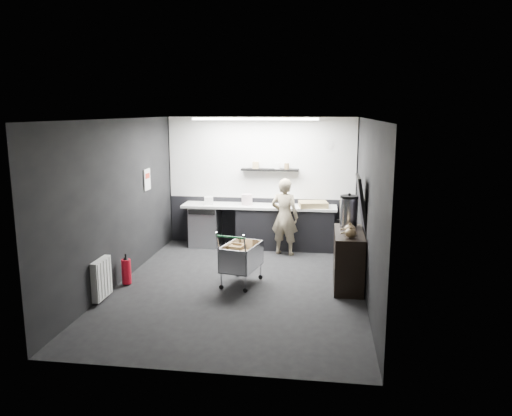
# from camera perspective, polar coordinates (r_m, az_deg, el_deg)

# --- Properties ---
(floor) EXTENTS (5.50, 5.50, 0.00)m
(floor) POSITION_cam_1_polar(r_m,az_deg,el_deg) (8.26, -1.92, -8.95)
(floor) COLOR black
(floor) RESTS_ON ground
(ceiling) EXTENTS (5.50, 5.50, 0.00)m
(ceiling) POSITION_cam_1_polar(r_m,az_deg,el_deg) (7.76, -2.05, 10.14)
(ceiling) COLOR white
(ceiling) RESTS_ON wall_back
(wall_back) EXTENTS (5.50, 0.00, 5.50)m
(wall_back) POSITION_cam_1_polar(r_m,az_deg,el_deg) (10.58, 0.59, 3.05)
(wall_back) COLOR black
(wall_back) RESTS_ON floor
(wall_front) EXTENTS (5.50, 0.00, 5.50)m
(wall_front) POSITION_cam_1_polar(r_m,az_deg,el_deg) (5.28, -7.15, -5.23)
(wall_front) COLOR black
(wall_front) RESTS_ON floor
(wall_left) EXTENTS (0.00, 5.50, 5.50)m
(wall_left) POSITION_cam_1_polar(r_m,az_deg,el_deg) (8.47, -15.43, 0.63)
(wall_left) COLOR black
(wall_left) RESTS_ON floor
(wall_right) EXTENTS (0.00, 5.50, 5.50)m
(wall_right) POSITION_cam_1_polar(r_m,az_deg,el_deg) (7.81, 12.63, -0.09)
(wall_right) COLOR black
(wall_right) RESTS_ON floor
(kitchen_wall_panel) EXTENTS (3.95, 0.02, 1.70)m
(kitchen_wall_panel) POSITION_cam_1_polar(r_m,az_deg,el_deg) (10.50, 0.58, 5.73)
(kitchen_wall_panel) COLOR silver
(kitchen_wall_panel) RESTS_ON wall_back
(dado_panel) EXTENTS (3.95, 0.02, 1.00)m
(dado_panel) POSITION_cam_1_polar(r_m,az_deg,el_deg) (10.71, 0.56, -1.47)
(dado_panel) COLOR black
(dado_panel) RESTS_ON wall_back
(floating_shelf) EXTENTS (1.20, 0.22, 0.04)m
(floating_shelf) POSITION_cam_1_polar(r_m,az_deg,el_deg) (10.39, 1.59, 4.40)
(floating_shelf) COLOR black
(floating_shelf) RESTS_ON wall_back
(wall_clock) EXTENTS (0.20, 0.03, 0.20)m
(wall_clock) POSITION_cam_1_polar(r_m,az_deg,el_deg) (10.38, 8.32, 7.22)
(wall_clock) COLOR silver
(wall_clock) RESTS_ON wall_back
(poster) EXTENTS (0.02, 0.30, 0.40)m
(poster) POSITION_cam_1_polar(r_m,az_deg,el_deg) (9.62, -12.34, 3.19)
(poster) COLOR silver
(poster) RESTS_ON wall_left
(poster_red_band) EXTENTS (0.02, 0.22, 0.10)m
(poster_red_band) POSITION_cam_1_polar(r_m,az_deg,el_deg) (9.61, -12.33, 3.61)
(poster_red_band) COLOR #B52816
(poster_red_band) RESTS_ON poster
(radiator) EXTENTS (0.10, 0.50, 0.60)m
(radiator) POSITION_cam_1_polar(r_m,az_deg,el_deg) (7.90, -17.24, -7.72)
(radiator) COLOR silver
(radiator) RESTS_ON wall_left
(ceiling_strip) EXTENTS (2.40, 0.20, 0.04)m
(ceiling_strip) POSITION_cam_1_polar(r_m,az_deg,el_deg) (9.59, -0.10, 10.14)
(ceiling_strip) COLOR white
(ceiling_strip) RESTS_ON ceiling
(prep_counter) EXTENTS (3.20, 0.61, 0.90)m
(prep_counter) POSITION_cam_1_polar(r_m,az_deg,el_deg) (10.41, 1.08, -2.09)
(prep_counter) COLOR black
(prep_counter) RESTS_ON floor
(person) EXTENTS (0.64, 0.50, 1.53)m
(person) POSITION_cam_1_polar(r_m,az_deg,el_deg) (9.86, 3.29, -1.00)
(person) COLOR beige
(person) RESTS_ON floor
(shopping_cart) EXTENTS (0.67, 0.95, 0.92)m
(shopping_cart) POSITION_cam_1_polar(r_m,az_deg,el_deg) (8.23, -1.71, -5.80)
(shopping_cart) COLOR silver
(shopping_cart) RESTS_ON floor
(sideboard) EXTENTS (0.52, 1.21, 1.81)m
(sideboard) POSITION_cam_1_polar(r_m,az_deg,el_deg) (8.28, 10.60, -4.88)
(sideboard) COLOR black
(sideboard) RESTS_ON floor
(fire_extinguisher) EXTENTS (0.15, 0.15, 0.50)m
(fire_extinguisher) POSITION_cam_1_polar(r_m,az_deg,el_deg) (8.52, -14.59, -6.94)
(fire_extinguisher) COLOR #B80C1C
(fire_extinguisher) RESTS_ON floor
(cardboard_box) EXTENTS (0.62, 0.51, 0.11)m
(cardboard_box) POSITION_cam_1_polar(r_m,az_deg,el_deg) (10.19, 6.55, 0.42)
(cardboard_box) COLOR #998151
(cardboard_box) RESTS_ON prep_counter
(pink_tub) EXTENTS (0.22, 0.22, 0.22)m
(pink_tub) POSITION_cam_1_polar(r_m,az_deg,el_deg) (10.35, -1.04, 0.97)
(pink_tub) COLOR beige
(pink_tub) RESTS_ON prep_counter
(white_container) EXTENTS (0.21, 0.18, 0.16)m
(white_container) POSITION_cam_1_polar(r_m,az_deg,el_deg) (10.46, -5.42, 0.85)
(white_container) COLOR silver
(white_container) RESTS_ON prep_counter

